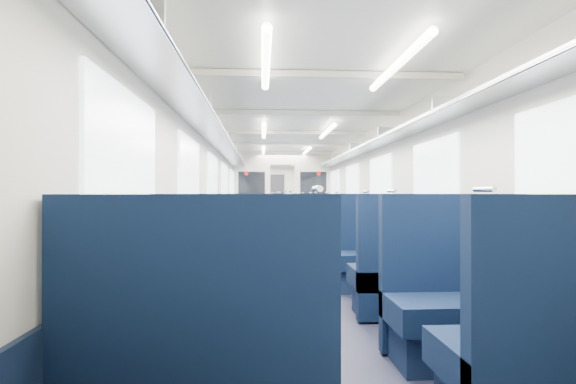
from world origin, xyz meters
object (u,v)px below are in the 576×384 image
(seat_9, at_px, (357,248))
(seat_14, at_px, (251,229))
(seat_6, at_px, (241,261))
(seat_11, at_px, (343,240))
(seat_1, at_px, (564,366))
(seat_5, at_px, (410,278))
(seat_7, at_px, (376,259))
(seat_17, at_px, (319,226))
(seat_18, at_px, (253,223))
(seat_4, at_px, (236,278))
(seat_16, at_px, (252,226))
(seat_3, at_px, (462,308))
(seat_13, at_px, (333,234))
(end_door, at_px, (276,198))
(seat_2, at_px, (226,312))
(seat_19, at_px, (313,222))
(seat_12, at_px, (250,234))
(seat_10, at_px, (248,240))
(seat_15, at_px, (324,229))
(bulkhead, at_px, (283,192))
(seat_8, at_px, (245,249))

(seat_9, xyz_separation_m, seat_14, (-1.66, 3.46, 0.00))
(seat_6, bearing_deg, seat_11, 54.94)
(seat_1, bearing_deg, seat_5, 90.00)
(seat_7, distance_m, seat_17, 5.55)
(seat_5, distance_m, seat_18, 8.34)
(seat_5, bearing_deg, seat_4, 175.73)
(seat_16, bearing_deg, seat_3, -78.25)
(seat_13, bearing_deg, seat_9, -90.00)
(end_door, height_order, seat_16, end_door)
(seat_4, bearing_deg, seat_1, -54.00)
(seat_16, distance_m, seat_17, 1.66)
(seat_2, xyz_separation_m, seat_19, (1.66, 9.25, 0.00))
(seat_9, relative_size, seat_14, 1.00)
(seat_11, height_order, seat_12, same)
(seat_7, height_order, seat_19, same)
(end_door, distance_m, seat_13, 10.37)
(seat_1, distance_m, seat_19, 10.32)
(seat_10, xyz_separation_m, seat_12, (0.00, 1.07, 0.00))
(seat_9, bearing_deg, seat_13, 90.00)
(seat_13, bearing_deg, seat_10, -147.84)
(end_door, distance_m, seat_7, 13.73)
(seat_17, bearing_deg, seat_19, 90.00)
(seat_14, distance_m, seat_15, 1.66)
(bulkhead, xyz_separation_m, seat_14, (-0.83, -2.58, -0.86))
(seat_4, height_order, seat_16, same)
(seat_7, bearing_deg, seat_15, 90.00)
(seat_5, distance_m, seat_19, 8.16)
(bulkhead, height_order, seat_12, bulkhead)
(seat_6, height_order, seat_12, same)
(seat_4, relative_size, seat_12, 1.00)
(seat_5, xyz_separation_m, seat_8, (-1.66, 2.31, 0.00))
(seat_2, height_order, seat_5, same)
(seat_17, distance_m, seat_18, 2.15)
(seat_3, height_order, seat_4, same)
(seat_12, bearing_deg, seat_6, -90.00)
(seat_11, bearing_deg, bulkhead, 99.56)
(seat_8, height_order, seat_13, same)
(end_door, distance_m, seat_9, 12.59)
(seat_11, relative_size, seat_15, 1.00)
(seat_9, xyz_separation_m, seat_11, (0.00, 1.11, 0.00))
(seat_1, relative_size, seat_3, 1.00)
(seat_3, xyz_separation_m, seat_6, (-1.66, 2.24, 0.00))
(seat_2, bearing_deg, seat_16, 90.00)
(seat_16, bearing_deg, seat_2, -90.00)
(seat_6, distance_m, seat_16, 5.74)
(seat_19, bearing_deg, seat_3, -90.00)
(seat_14, height_order, seat_15, same)
(seat_15, bearing_deg, seat_10, -125.99)
(seat_3, bearing_deg, seat_11, 90.00)
(seat_10, relative_size, seat_11, 1.00)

